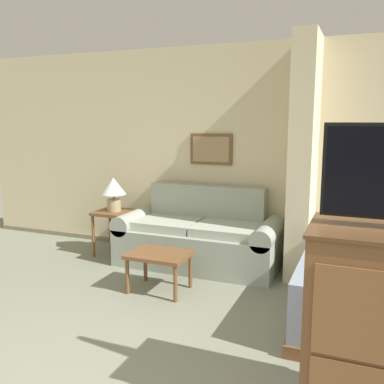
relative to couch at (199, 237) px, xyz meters
name	(u,v)px	position (x,y,z in m)	size (l,w,h in m)	color
wall_back	(230,154)	(0.22, 0.48, 0.97)	(7.44, 0.16, 2.60)	beige
wall_partition_pillar	(303,159)	(1.16, 0.09, 0.97)	(0.24, 0.65, 2.60)	beige
couch	(199,237)	(0.00, 0.00, 0.00)	(1.90, 0.84, 0.92)	#99A393
coffee_table	(159,258)	(-0.08, -0.91, 0.01)	(0.60, 0.46, 0.40)	brown
side_table	(114,218)	(-1.14, -0.05, 0.14)	(0.45, 0.45, 0.57)	brown
table_lamp	(113,189)	(-1.14, -0.05, 0.52)	(0.31, 0.31, 0.43)	tan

